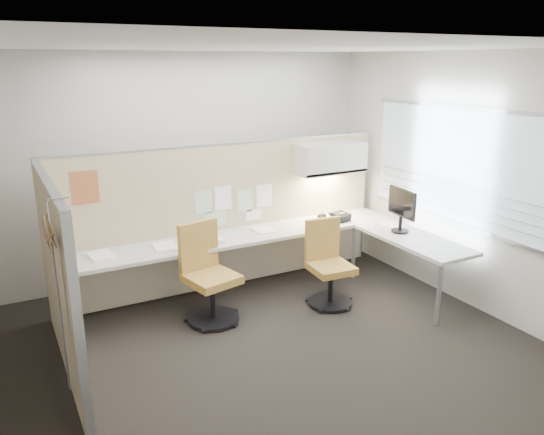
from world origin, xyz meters
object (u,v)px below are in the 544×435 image
desk (273,244)px  chair_right (328,266)px  monitor (402,208)px  phone (341,217)px  chair_left (208,277)px

desk → chair_right: 0.72m
monitor → phone: 0.84m
desk → phone: 1.03m
chair_left → desk: bearing=4.9°
chair_left → chair_right: bearing=-23.8°
chair_right → monitor: monitor is taller
chair_right → monitor: size_ratio=1.84×
chair_right → monitor: bearing=-1.2°
monitor → phone: (-0.35, 0.71, -0.25)m
desk → chair_left: 1.00m
chair_right → chair_left: bearing=173.0°
chair_left → phone: size_ratio=4.24×
chair_left → monitor: monitor is taller
monitor → phone: monitor is taller
chair_right → phone: size_ratio=3.89×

